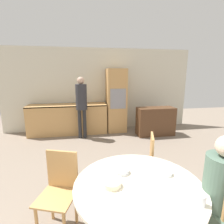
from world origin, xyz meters
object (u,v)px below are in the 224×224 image
at_px(sideboard, 155,121).
at_px(bowl_centre, 112,184).
at_px(cup, 202,200).
at_px(oven_unit, 116,101).
at_px(chair_far_left, 60,187).
at_px(person_standing, 81,101).
at_px(chair_far_right, 145,161).
at_px(dining_table, 138,201).
at_px(bowl_near, 165,173).
at_px(bowl_far, 121,171).
at_px(person_seated, 223,191).

xyz_separation_m(sideboard, bowl_centre, (-1.89, -3.26, 0.35)).
xyz_separation_m(cup, bowl_centre, (-0.69, 0.38, -0.02)).
xyz_separation_m(oven_unit, chair_far_left, (-1.36, -3.47, -0.46)).
bearing_deg(person_standing, chair_far_right, -70.16).
relative_size(dining_table, bowl_near, 8.77).
height_order(chair_far_left, bowl_far, chair_far_left).
height_order(oven_unit, person_seated, oven_unit).
bearing_deg(sideboard, chair_far_left, -130.44).
relative_size(oven_unit, chair_far_left, 2.11).
xyz_separation_m(chair_far_left, person_seated, (1.55, -0.65, 0.22)).
distance_m(chair_far_right, person_standing, 2.77).
relative_size(person_standing, bowl_far, 9.64).
bearing_deg(chair_far_right, bowl_near, 16.20).
bearing_deg(chair_far_right, bowl_centre, -19.22).
bearing_deg(dining_table, chair_far_right, 64.99).
relative_size(chair_far_right, cup, 9.88).
bearing_deg(cup, person_standing, 104.38).
distance_m(sideboard, chair_far_right, 2.74).
bearing_deg(cup, sideboard, 71.71).
bearing_deg(cup, bowl_centre, 151.26).
height_order(chair_far_right, bowl_near, chair_far_right).
distance_m(person_standing, bowl_centre, 3.39).
distance_m(chair_far_left, cup, 1.48).
xyz_separation_m(bowl_near, bowl_far, (-0.47, 0.12, 0.00)).
relative_size(oven_unit, person_standing, 1.13).
height_order(chair_far_right, person_seated, person_seated).
height_order(dining_table, chair_far_right, chair_far_right).
distance_m(oven_unit, bowl_near, 3.77).
relative_size(chair_far_right, person_seated, 0.73).
bearing_deg(person_standing, bowl_centre, -85.41).
distance_m(person_seated, bowl_centre, 1.03).
relative_size(chair_far_left, bowl_near, 6.36).
distance_m(chair_far_left, bowl_near, 1.22).
bearing_deg(sideboard, cup, -108.29).
distance_m(chair_far_right, person_seated, 1.15).
relative_size(sideboard, person_standing, 0.64).
bearing_deg(bowl_near, bowl_far, 166.10).
bearing_deg(chair_far_left, chair_far_right, 39.72).
height_order(oven_unit, chair_far_right, oven_unit).
bearing_deg(oven_unit, bowl_near, -93.02).
relative_size(person_seated, cup, 13.58).
bearing_deg(person_standing, oven_unit, 24.85).
bearing_deg(dining_table, chair_far_left, 154.04).
height_order(oven_unit, chair_far_left, oven_unit).
bearing_deg(chair_far_right, oven_unit, -163.75).
distance_m(person_standing, bowl_near, 3.39).
height_order(person_standing, bowl_near, person_standing).
bearing_deg(person_standing, bowl_near, -74.87).
xyz_separation_m(chair_far_left, person_standing, (0.28, 2.97, 0.56)).
bearing_deg(dining_table, person_seated, -19.11).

